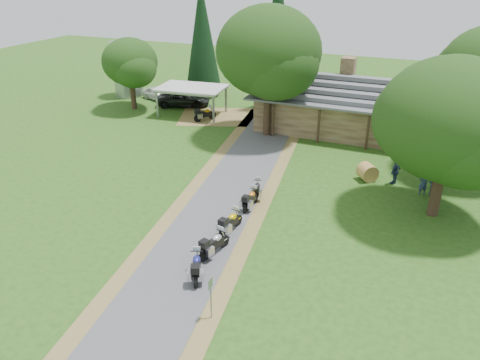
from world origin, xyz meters
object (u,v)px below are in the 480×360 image
at_px(motorcycle_row_a, 196,265).
at_px(motorcycle_row_d, 251,198).
at_px(silo, 127,67).
at_px(carport, 192,101).
at_px(motorcycle_row_c, 231,221).
at_px(hay_bale, 367,172).
at_px(car_white_sedan, 157,92).
at_px(motorcycle_carport_a, 205,113).
at_px(lodge, 377,106).
at_px(motorcycle_row_e, 257,189).
at_px(motorcycle_row_b, 214,243).
at_px(car_dark_suv, 184,95).

height_order(motorcycle_row_a, motorcycle_row_d, motorcycle_row_a).
xyz_separation_m(silo, carport, (10.00, -3.64, -1.81)).
xyz_separation_m(motorcycle_row_c, hay_bale, (5.99, 10.00, -0.08)).
relative_size(car_white_sedan, motorcycle_carport_a, 2.44).
relative_size(silo, motorcycle_carport_a, 3.08).
bearing_deg(lodge, motorcycle_row_e, -108.05).
distance_m(motorcycle_row_c, motorcycle_carport_a, 20.37).
bearing_deg(lodge, motorcycle_carport_a, -169.51).
height_order(silo, motorcycle_carport_a, silo).
relative_size(lodge, motorcycle_carport_a, 10.27).
relative_size(carport, motorcycle_row_d, 3.41).
xyz_separation_m(motorcycle_carport_a, hay_bale, (16.43, -7.49, -0.11)).
bearing_deg(hay_bale, carport, 154.65).
bearing_deg(motorcycle_row_d, motorcycle_row_a, -176.71).
relative_size(lodge, motorcycle_row_b, 10.68).
height_order(motorcycle_row_a, motorcycle_carport_a, motorcycle_carport_a).
relative_size(car_white_sedan, motorcycle_row_d, 2.69).
distance_m(motorcycle_row_e, motorcycle_carport_a, 16.50).
distance_m(carport, hay_bale, 20.42).
height_order(carport, motorcycle_row_b, carport).
distance_m(car_white_sedan, motorcycle_row_c, 28.80).
xyz_separation_m(car_white_sedan, motorcycle_row_d, (18.51, -18.93, -0.20)).
relative_size(lodge, carport, 3.33).
bearing_deg(car_dark_suv, car_white_sedan, 54.96).
bearing_deg(motorcycle_row_b, carport, 45.08).
bearing_deg(motorcycle_row_a, lodge, -35.26).
height_order(motorcycle_row_b, motorcycle_carport_a, motorcycle_carport_a).
distance_m(motorcycle_row_a, motorcycle_row_b, 2.11).
xyz_separation_m(motorcycle_row_b, motorcycle_row_c, (-0.11, 2.33, -0.00)).
xyz_separation_m(motorcycle_row_a, motorcycle_row_b, (-0.05, 2.11, 0.01)).
xyz_separation_m(lodge, motorcycle_row_c, (-4.97, -20.35, -1.77)).
xyz_separation_m(car_white_sedan, hay_bale, (24.53, -12.04, -0.24)).
relative_size(motorcycle_row_b, motorcycle_row_c, 1.00).
bearing_deg(motorcycle_row_e, lodge, -35.08).
distance_m(silo, motorcycle_row_c, 31.80).
relative_size(car_dark_suv, motorcycle_carport_a, 2.83).
relative_size(silo, motorcycle_row_c, 3.21).
bearing_deg(hay_bale, silo, 156.48).
xyz_separation_m(car_white_sedan, motorcycle_row_a, (18.70, -26.48, -0.17)).
height_order(motorcycle_row_c, motorcycle_row_e, motorcycle_row_c).
bearing_deg(motorcycle_row_b, motorcycle_carport_a, 42.29).
distance_m(car_white_sedan, motorcycle_carport_a, 9.30).
distance_m(lodge, motorcycle_carport_a, 15.77).
height_order(lodge, motorcycle_row_e, lodge).
height_order(silo, carport, silo).
distance_m(motorcycle_row_d, motorcycle_row_e, 1.48).
distance_m(motorcycle_row_e, hay_bale, 8.20).
relative_size(car_white_sedan, motorcycle_row_b, 2.53).
distance_m(carport, motorcycle_row_c, 22.51).
bearing_deg(car_dark_suv, motorcycle_row_b, -168.18).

